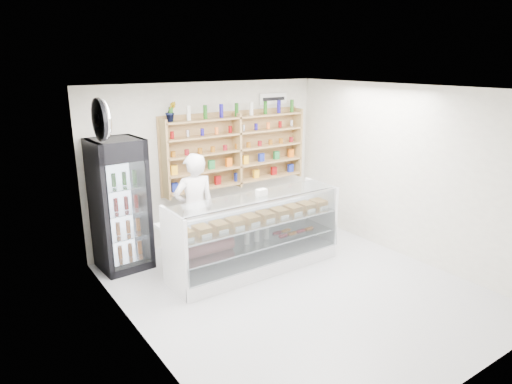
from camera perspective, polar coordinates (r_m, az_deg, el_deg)
room at (r=6.18m, az=5.41°, el=-0.41°), size 5.00×5.00×5.00m
display_counter at (r=7.15m, az=-0.21°, el=-7.04°), size 2.75×0.82×1.20m
shop_worker at (r=7.19m, az=-7.68°, el=-2.23°), size 0.70×0.50×1.81m
drinks_cooler at (r=7.28m, az=-16.65°, el=-1.54°), size 0.77×0.75×2.04m
wall_shelving at (r=8.26m, az=-2.38°, el=5.28°), size 2.84×0.28×1.33m
potted_plant at (r=7.55m, az=-10.59°, el=9.86°), size 0.20×0.17×0.33m
security_mirror at (r=5.99m, az=-18.56°, el=8.58°), size 0.15×0.50×0.50m
wall_sign at (r=8.75m, az=2.16°, el=11.56°), size 0.62×0.03×0.20m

